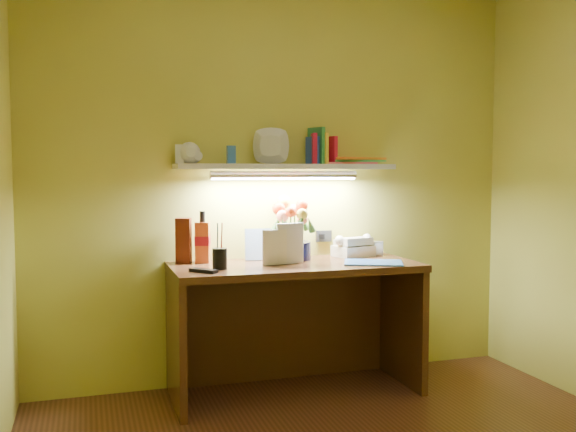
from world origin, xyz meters
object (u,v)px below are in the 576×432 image
object	(u,v)px
desk	(295,329)
whisky_bottle	(203,237)
desk_clock	(376,248)
flower_bouquet	(293,228)
telephone	(353,246)

from	to	relation	value
desk	whisky_bottle	bearing A→B (deg)	158.43
desk_clock	whisky_bottle	xyz separation A→B (m)	(-1.09, -0.00, 0.10)
flower_bouquet	desk_clock	distance (m)	0.58
desk_clock	whisky_bottle	bearing A→B (deg)	-156.01
desk_clock	flower_bouquet	bearing A→B (deg)	-151.33
desk	flower_bouquet	world-z (taller)	flower_bouquet
telephone	desk_clock	world-z (taller)	telephone
telephone	desk_clock	bearing A→B (deg)	-7.04
flower_bouquet	telephone	distance (m)	0.42
whisky_bottle	desk	bearing A→B (deg)	-21.57
desk_clock	whisky_bottle	world-z (taller)	whisky_bottle
telephone	desk_clock	size ratio (longest dim) A/B	2.58
desk	flower_bouquet	size ratio (longest dim) A/B	3.74
desk	flower_bouquet	distance (m)	0.58
telephone	flower_bouquet	bearing A→B (deg)	169.61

